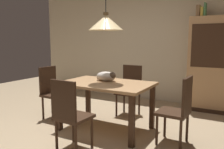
# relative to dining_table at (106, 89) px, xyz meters

# --- Properties ---
(ground) EXTENTS (10.00, 10.00, 0.00)m
(ground) POSITION_rel_dining_table_xyz_m (-0.01, -0.44, -0.65)
(ground) COLOR tan
(back_wall) EXTENTS (6.40, 0.10, 2.90)m
(back_wall) POSITION_rel_dining_table_xyz_m (-0.01, 2.21, 0.80)
(back_wall) COLOR beige
(back_wall) RESTS_ON ground
(dining_table) EXTENTS (1.40, 0.90, 0.75)m
(dining_table) POSITION_rel_dining_table_xyz_m (0.00, 0.00, 0.00)
(dining_table) COLOR tan
(dining_table) RESTS_ON ground
(chair_right_side) EXTENTS (0.42, 0.42, 0.93)m
(chair_right_side) POSITION_rel_dining_table_xyz_m (1.13, -0.00, -0.14)
(chair_right_side) COLOR #382316
(chair_right_side) RESTS_ON ground
(chair_far_back) EXTENTS (0.40, 0.40, 0.93)m
(chair_far_back) POSITION_rel_dining_table_xyz_m (-0.00, 0.88, -0.14)
(chair_far_back) COLOR #382316
(chair_far_back) RESTS_ON ground
(chair_near_front) EXTENTS (0.42, 0.42, 0.93)m
(chair_near_front) POSITION_rel_dining_table_xyz_m (-0.00, -0.88, -0.14)
(chair_near_front) COLOR #382316
(chair_near_front) RESTS_ON ground
(chair_left_side) EXTENTS (0.41, 0.41, 0.93)m
(chair_left_side) POSITION_rel_dining_table_xyz_m (-1.13, 0.00, -0.14)
(chair_left_side) COLOR #382316
(chair_left_side) RESTS_ON ground
(cat_sleeping) EXTENTS (0.39, 0.23, 0.16)m
(cat_sleeping) POSITION_rel_dining_table_xyz_m (-0.07, 0.13, 0.18)
(cat_sleeping) COLOR beige
(cat_sleeping) RESTS_ON dining_table
(pendant_lamp) EXTENTS (0.52, 0.52, 1.30)m
(pendant_lamp) POSITION_rel_dining_table_xyz_m (0.00, 0.00, 1.01)
(pendant_lamp) COLOR beige
(hutch_bookcase) EXTENTS (1.12, 0.45, 1.85)m
(hutch_bookcase) POSITION_rel_dining_table_xyz_m (1.42, 1.88, 0.24)
(hutch_bookcase) COLOR tan
(hutch_bookcase) RESTS_ON ground
(book_brown_thick) EXTENTS (0.06, 0.24, 0.22)m
(book_brown_thick) POSITION_rel_dining_table_xyz_m (1.00, 1.88, 1.31)
(book_brown_thick) COLOR brown
(book_brown_thick) RESTS_ON hutch_bookcase
(book_yellow_short) EXTENTS (0.04, 0.20, 0.18)m
(book_yellow_short) POSITION_rel_dining_table_xyz_m (1.07, 1.88, 1.29)
(book_yellow_short) COLOR gold
(book_yellow_short) RESTS_ON hutch_bookcase
(book_green_slim) EXTENTS (0.03, 0.20, 0.26)m
(book_green_slim) POSITION_rel_dining_table_xyz_m (1.12, 1.88, 1.33)
(book_green_slim) COLOR #427A4C
(book_green_slim) RESTS_ON hutch_bookcase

